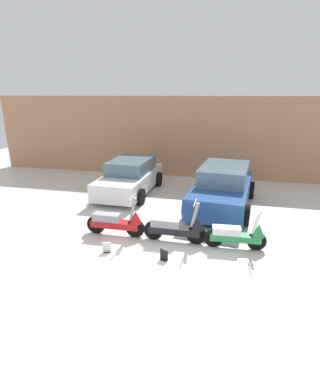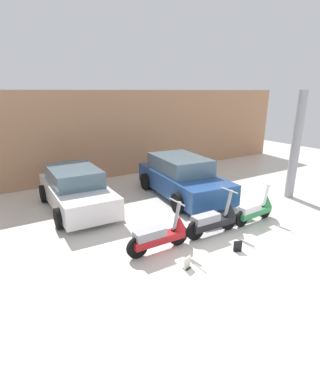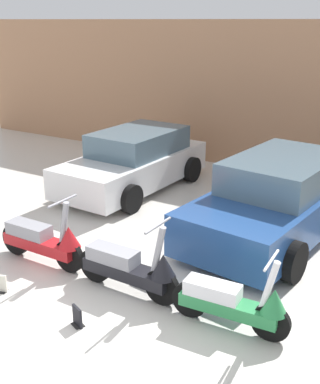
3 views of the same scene
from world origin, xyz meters
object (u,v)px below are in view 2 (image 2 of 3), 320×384
placard_near_right_scooter (238,247)px  support_column_side (296,146)px  scooter_front_right (215,219)px  placard_near_left_scooter (187,264)px  car_rear_left (76,190)px  scooter_front_left (161,234)px  car_rear_center (182,178)px  scooter_front_center (256,209)px

placard_near_right_scooter → support_column_side: bearing=22.1°
placard_near_right_scooter → scooter_front_right: bearing=81.3°
placard_near_right_scooter → placard_near_left_scooter: bearing=178.1°
car_rear_left → placard_near_left_scooter: bearing=13.2°
placard_near_right_scooter → support_column_side: size_ratio=0.07×
scooter_front_left → placard_near_right_scooter: scooter_front_left is taller
placard_near_left_scooter → support_column_side: bearing=16.6°
car_rear_center → support_column_side: size_ratio=1.18×
car_rear_left → support_column_side: size_ratio=1.07×
car_rear_left → placard_near_left_scooter: size_ratio=14.76×
scooter_front_left → placard_near_right_scooter: (1.48, -0.98, -0.29)m
scooter_front_right → placard_near_left_scooter: bearing=-149.2°
scooter_front_center → car_rear_left: car_rear_left is taller
scooter_front_right → car_rear_left: car_rear_left is taller
scooter_front_center → car_rear_center: car_rear_center is taller
scooter_front_right → car_rear_center: size_ratio=0.38×
scooter_front_right → scooter_front_center: scooter_front_right is taller
placard_near_left_scooter → placard_near_right_scooter: 1.43m
support_column_side → placard_near_right_scooter: bearing=-157.9°
scooter_front_right → scooter_front_left: bearing=180.0°
scooter_front_left → support_column_side: 6.01m
scooter_front_center → car_rear_center: size_ratio=0.36×
placard_near_left_scooter → scooter_front_left: bearing=93.1°
scooter_front_left → placard_near_left_scooter: bearing=-87.2°
placard_near_right_scooter → scooter_front_center: bearing=29.5°
car_rear_left → placard_near_left_scooter: car_rear_left is taller
scooter_front_left → placard_near_right_scooter: bearing=-33.9°
placard_near_left_scooter → car_rear_center: bearing=55.4°
placard_near_right_scooter → car_rear_center: bearing=72.7°
placard_near_left_scooter → support_column_side: 6.22m
scooter_front_center → support_column_side: bearing=13.7°
support_column_side → scooter_front_right: bearing=-169.2°
placard_near_right_scooter → support_column_side: 4.95m
scooter_front_left → placard_near_left_scooter: 0.98m
car_rear_left → placard_near_right_scooter: (2.31, -4.64, -0.50)m
support_column_side → scooter_front_center: bearing=-162.9°
scooter_front_left → placard_near_left_scooter: scooter_front_left is taller
car_rear_left → car_rear_center: 3.60m
scooter_front_left → car_rear_center: car_rear_center is taller
scooter_front_left → car_rear_center: (2.68, 2.87, 0.26)m
car_rear_left → support_column_side: support_column_side is taller
scooter_front_center → support_column_side: (2.66, 0.82, 1.41)m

